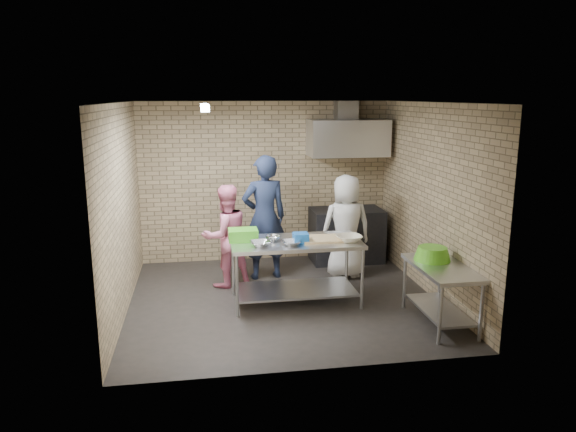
% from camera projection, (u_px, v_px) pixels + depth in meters
% --- Properties ---
extents(floor, '(4.20, 4.20, 0.00)m').
position_uv_depth(floor, '(283.00, 299.00, 7.52)').
color(floor, black).
rests_on(floor, ground).
extents(ceiling, '(4.20, 4.20, 0.00)m').
position_uv_depth(ceiling, '(283.00, 102.00, 6.93)').
color(ceiling, black).
rests_on(ceiling, ground).
extents(back_wall, '(4.20, 0.06, 2.70)m').
position_uv_depth(back_wall, '(265.00, 182.00, 9.16)').
color(back_wall, tan).
rests_on(back_wall, ground).
extents(front_wall, '(4.20, 0.06, 2.70)m').
position_uv_depth(front_wall, '(314.00, 245.00, 5.30)').
color(front_wall, tan).
rests_on(front_wall, ground).
extents(left_wall, '(0.06, 4.00, 2.70)m').
position_uv_depth(left_wall, '(121.00, 210.00, 6.90)').
color(left_wall, tan).
rests_on(left_wall, ground).
extents(right_wall, '(0.06, 4.00, 2.70)m').
position_uv_depth(right_wall, '(431.00, 200.00, 7.56)').
color(right_wall, tan).
rests_on(right_wall, ground).
extents(prep_table, '(1.75, 0.88, 0.88)m').
position_uv_depth(prep_table, '(296.00, 272.00, 7.35)').
color(prep_table, silver).
rests_on(prep_table, floor).
extents(side_counter, '(0.60, 1.20, 0.75)m').
position_uv_depth(side_counter, '(440.00, 295.00, 6.67)').
color(side_counter, silver).
rests_on(side_counter, floor).
extents(stove, '(1.20, 0.70, 0.90)m').
position_uv_depth(stove, '(346.00, 235.00, 9.23)').
color(stove, black).
rests_on(stove, floor).
extents(range_hood, '(1.30, 0.60, 0.60)m').
position_uv_depth(range_hood, '(348.00, 138.00, 8.91)').
color(range_hood, silver).
rests_on(range_hood, back_wall).
extents(hood_duct, '(0.35, 0.30, 0.30)m').
position_uv_depth(hood_duct, '(346.00, 110.00, 8.96)').
color(hood_duct, '#A5A8AD').
rests_on(hood_duct, back_wall).
extents(wall_shelf, '(0.80, 0.20, 0.04)m').
position_uv_depth(wall_shelf, '(362.00, 147.00, 9.18)').
color(wall_shelf, '#3F2B19').
rests_on(wall_shelf, back_wall).
extents(fluorescent_fixture, '(0.10, 1.25, 0.08)m').
position_uv_depth(fluorescent_fixture, '(205.00, 107.00, 6.79)').
color(fluorescent_fixture, white).
rests_on(fluorescent_fixture, ceiling).
extents(green_crate, '(0.39, 0.29, 0.16)m').
position_uv_depth(green_crate, '(243.00, 235.00, 7.24)').
color(green_crate, green).
rests_on(green_crate, prep_table).
extents(blue_tub, '(0.19, 0.19, 0.13)m').
position_uv_depth(blue_tub, '(301.00, 238.00, 7.15)').
color(blue_tub, '#1759AD').
rests_on(blue_tub, prep_table).
extents(cutting_board, '(0.54, 0.41, 0.03)m').
position_uv_depth(cutting_board, '(321.00, 239.00, 7.28)').
color(cutting_board, tan).
rests_on(cutting_board, prep_table).
extents(mixing_bowl_a, '(0.31, 0.31, 0.07)m').
position_uv_depth(mixing_bowl_a, '(260.00, 244.00, 6.97)').
color(mixing_bowl_a, '#AEB0B5').
rests_on(mixing_bowl_a, prep_table).
extents(mixing_bowl_b, '(0.23, 0.23, 0.07)m').
position_uv_depth(mixing_bowl_b, '(273.00, 238.00, 7.25)').
color(mixing_bowl_b, '#A9ACB0').
rests_on(mixing_bowl_b, prep_table).
extents(mixing_bowl_c, '(0.28, 0.28, 0.06)m').
position_uv_depth(mixing_bowl_c, '(291.00, 243.00, 7.02)').
color(mixing_bowl_c, '#B2B4B9').
rests_on(mixing_bowl_c, prep_table).
extents(ceramic_bowl, '(0.38, 0.38, 0.08)m').
position_uv_depth(ceramic_bowl, '(349.00, 238.00, 7.21)').
color(ceramic_bowl, beige).
rests_on(ceramic_bowl, prep_table).
extents(green_basin, '(0.46, 0.46, 0.17)m').
position_uv_depth(green_basin, '(432.00, 254.00, 6.80)').
color(green_basin, '#59C626').
rests_on(green_basin, side_counter).
extents(bottle_red, '(0.07, 0.07, 0.18)m').
position_uv_depth(bottle_red, '(348.00, 141.00, 9.12)').
color(bottle_red, '#B22619').
rests_on(bottle_red, wall_shelf).
extents(bottle_green, '(0.06, 0.06, 0.15)m').
position_uv_depth(bottle_green, '(370.00, 142.00, 9.19)').
color(bottle_green, green).
rests_on(bottle_green, wall_shelf).
extents(man_navy, '(0.76, 0.56, 1.92)m').
position_uv_depth(man_navy, '(264.00, 217.00, 8.25)').
color(man_navy, '#141833').
rests_on(man_navy, floor).
extents(woman_pink, '(0.91, 0.83, 1.52)m').
position_uv_depth(woman_pink, '(226.00, 236.00, 7.94)').
color(woman_pink, pink).
rests_on(woman_pink, floor).
extents(woman_white, '(0.81, 0.54, 1.62)m').
position_uv_depth(woman_white, '(346.00, 226.00, 8.33)').
color(woman_white, silver).
rests_on(woman_white, floor).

